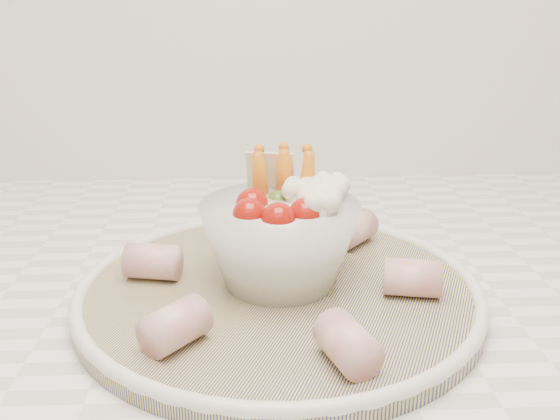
{
  "coord_description": "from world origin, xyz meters",
  "views": [
    {
      "loc": [
        0.12,
        0.87,
        1.19
      ],
      "look_at": [
        0.14,
        1.38,
        1.0
      ],
      "focal_mm": 40.0,
      "sensor_mm": 36.0,
      "label": 1
    }
  ],
  "objects": [
    {
      "name": "cured_meat_rolls",
      "position": [
        0.14,
        1.37,
        0.95
      ],
      "size": [
        0.28,
        0.3,
        0.03
      ],
      "color": "#C2585A",
      "rests_on": "serving_platter"
    },
    {
      "name": "veggie_bowl",
      "position": [
        0.14,
        1.38,
        0.98
      ],
      "size": [
        0.14,
        0.14,
        0.12
      ],
      "color": "silver",
      "rests_on": "serving_platter"
    },
    {
      "name": "serving_platter",
      "position": [
        0.14,
        1.37,
        0.93
      ],
      "size": [
        0.47,
        0.47,
        0.02
      ],
      "color": "navy",
      "rests_on": "kitchen_counter"
    }
  ]
}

